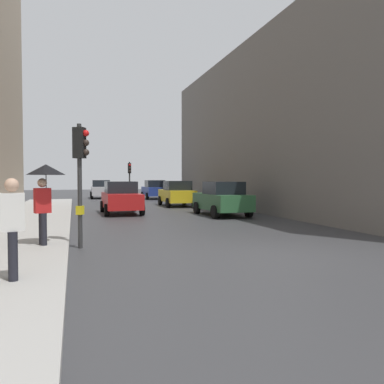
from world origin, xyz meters
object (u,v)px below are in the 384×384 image
traffic_light_near_right (80,163)px  pedestrian_with_umbrella (45,182)px  car_green_estate (222,199)px  traffic_light_far_median (130,174)px  car_red_sedan (121,198)px  car_silver_hatchback (101,189)px  car_yellow_taxi (177,193)px  car_blue_van (154,190)px  pedestrian_with_black_backpack (9,222)px

traffic_light_near_right → pedestrian_with_umbrella: traffic_light_near_right is taller
traffic_light_near_right → car_green_estate: bearing=46.4°
traffic_light_far_median → pedestrian_with_umbrella: bearing=-103.8°
traffic_light_far_median → car_red_sedan: 11.19m
traffic_light_near_right → car_silver_hatchback: traffic_light_near_right is taller
car_yellow_taxi → car_blue_van: size_ratio=1.01×
car_yellow_taxi → car_green_estate: 7.33m
car_yellow_taxi → car_red_sedan: size_ratio=1.01×
traffic_light_far_median → traffic_light_near_right: size_ratio=0.97×
traffic_light_near_right → car_red_sedan: traffic_light_near_right is taller
traffic_light_near_right → pedestrian_with_umbrella: bearing=-174.9°
car_blue_van → pedestrian_with_black_backpack: (-8.36, -28.32, 0.29)m
traffic_light_far_median → pedestrian_with_umbrella: (-5.20, -21.20, -0.43)m
car_yellow_taxi → traffic_light_far_median: bearing=110.8°
car_silver_hatchback → pedestrian_with_black_backpack: (-3.62, -30.93, 0.29)m
car_silver_hatchback → car_blue_van: size_ratio=1.00×
traffic_light_near_right → pedestrian_with_black_backpack: size_ratio=1.93×
car_yellow_taxi → car_green_estate: size_ratio=1.01×
car_red_sedan → traffic_light_near_right: bearing=-102.7°
car_green_estate → traffic_light_near_right: bearing=-133.6°
car_yellow_taxi → car_blue_van: (0.43, 9.80, 0.00)m
traffic_light_far_median → traffic_light_near_right: traffic_light_near_right is taller
car_silver_hatchback → pedestrian_with_black_backpack: pedestrian_with_black_backpack is taller
traffic_light_far_median → car_green_estate: bearing=-78.1°
traffic_light_far_median → car_green_estate: size_ratio=0.78×
traffic_light_near_right → car_yellow_taxi: bearing=65.7°
car_red_sedan → car_silver_hatchback: same height
car_yellow_taxi → car_red_sedan: same height
car_green_estate → pedestrian_with_umbrella: bearing=-136.7°
car_red_sedan → car_blue_van: bearing=71.6°
car_green_estate → pedestrian_with_black_backpack: (-8.41, -11.21, 0.29)m
traffic_light_near_right → car_yellow_taxi: traffic_light_near_right is taller
pedestrian_with_umbrella → pedestrian_with_black_backpack: pedestrian_with_umbrella is taller
traffic_light_near_right → car_silver_hatchback: bearing=85.0°
car_green_estate → pedestrian_with_umbrella: (-8.07, -7.60, 0.96)m
car_red_sedan → car_green_estate: size_ratio=1.00×
car_red_sedan → car_silver_hatchback: size_ratio=0.99×
car_yellow_taxi → pedestrian_with_umbrella: pedestrian_with_umbrella is taller
car_silver_hatchback → pedestrian_with_black_backpack: size_ratio=2.39×
traffic_light_far_median → car_yellow_taxi: 6.87m
car_green_estate → car_blue_van: bearing=90.2°
traffic_light_far_median → car_red_sedan: bearing=-100.3°
car_yellow_taxi → car_silver_hatchback: size_ratio=1.00×
car_green_estate → car_silver_hatchback: same height
pedestrian_with_black_backpack → pedestrian_with_umbrella: bearing=84.6°
pedestrian_with_umbrella → car_blue_van: bearing=72.0°
traffic_light_near_right → car_green_estate: size_ratio=0.81×
traffic_light_far_median → car_silver_hatchback: bearing=107.5°
traffic_light_far_median → car_blue_van: bearing=51.2°
pedestrian_with_umbrella → car_red_sedan: bearing=72.7°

